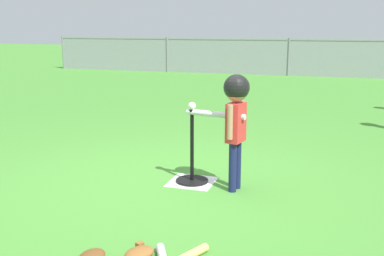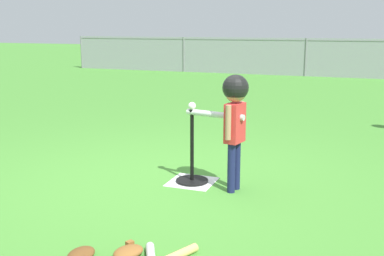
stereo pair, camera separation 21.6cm
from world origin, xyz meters
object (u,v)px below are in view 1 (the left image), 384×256
Objects in this scene: baseball_on_tee at (192,106)px; glove_by_plate at (139,253)px; batter_child at (235,109)px; batting_tee at (192,170)px.

baseball_on_tee reaches higher than glove_by_plate.
batter_child is at bearing 78.84° from glove_by_plate.
batter_child reaches higher than glove_by_plate.
batter_child is (0.44, -0.09, 0.66)m from batting_tee.
batter_child reaches higher than batting_tee.
batter_child is at bearing -11.04° from batting_tee.
batting_tee is 1.60m from glove_by_plate.
baseball_on_tee is (-0.00, 0.00, 0.65)m from batting_tee.
baseball_on_tee is 0.28× the size of glove_by_plate.
batter_child is (0.44, -0.09, 0.01)m from baseball_on_tee.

